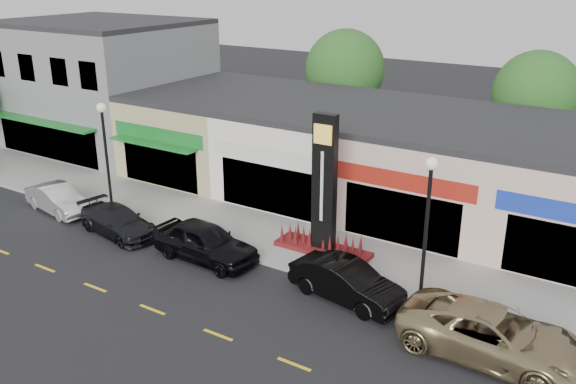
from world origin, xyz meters
name	(u,v)px	position (x,y,z in m)	size (l,w,h in m)	color
ground	(206,276)	(0.00, 0.00, 0.00)	(120.00, 120.00, 0.00)	black
sidewalk	(267,236)	(0.00, 4.35, 0.07)	(52.00, 4.30, 0.15)	gray
curb	(237,254)	(0.00, 2.10, 0.07)	(52.00, 0.20, 0.15)	gray
building_grey_2story	(104,84)	(-18.00, 11.48, 4.14)	(12.00, 10.95, 8.30)	slate
shop_beige	(216,128)	(-8.50, 11.46, 2.40)	(7.00, 10.85, 4.80)	tan
shop_cream	(317,145)	(-1.50, 11.47, 2.40)	(7.00, 10.01, 4.80)	silver
shop_pink_w	(441,166)	(5.50, 11.47, 2.40)	(7.00, 10.01, 4.80)	beige
tree_rear_west	(345,69)	(-4.00, 19.50, 5.22)	(5.20, 5.20, 7.83)	#382619
tree_rear_mid	(536,94)	(8.00, 19.50, 4.88)	(4.80, 4.80, 7.29)	#382619
lamp_west_near	(106,147)	(-8.00, 2.50, 3.48)	(0.44, 0.44, 5.47)	black
lamp_east_near	(427,217)	(8.00, 2.50, 3.48)	(0.44, 0.44, 5.47)	black
pylon_sign	(324,205)	(3.00, 4.20, 2.27)	(4.20, 1.30, 6.00)	#5C0F19
car_white_van	(58,199)	(-10.54, 1.33, 0.68)	(4.14, 1.44, 1.37)	silver
car_dark_sedan	(118,221)	(-5.96, 1.01, 0.64)	(4.43, 1.80, 1.29)	black
car_black_sedan	(205,242)	(-0.92, 1.13, 0.82)	(4.81, 1.94, 1.64)	black
car_black_conv	(347,282)	(5.57, 1.37, 0.74)	(4.47, 1.56, 1.47)	black
car_gold_suv	(493,335)	(11.04, 0.66, 0.82)	(5.87, 2.71, 1.63)	tan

